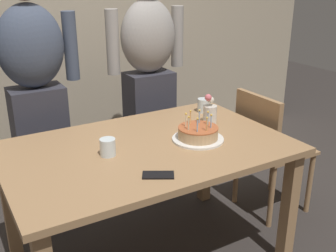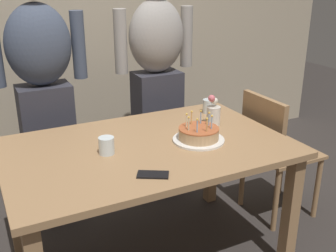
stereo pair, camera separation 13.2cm
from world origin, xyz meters
name	(u,v)px [view 2 (the right image)]	position (x,y,z in m)	size (l,w,h in m)	color
back_wall	(68,12)	(0.00, 1.55, 1.30)	(5.20, 0.10, 2.60)	tan
dining_table	(148,161)	(0.00, 0.00, 0.64)	(1.50, 0.96, 0.74)	#A37A51
birthday_cake	(199,135)	(0.27, -0.07, 0.78)	(0.28, 0.28, 0.16)	white
water_glass_near	(107,146)	(-0.23, -0.01, 0.78)	(0.08, 0.08, 0.09)	silver
water_glass_far	(209,106)	(0.58, 0.30, 0.78)	(0.08, 0.08, 0.09)	silver
cell_phone	(153,175)	(-0.12, -0.33, 0.74)	(0.14, 0.07, 0.01)	black
flower_vase	(213,113)	(0.48, 0.11, 0.82)	(0.08, 0.08, 0.19)	silver
person_man_bearded	(44,92)	(-0.38, 0.81, 0.87)	(0.61, 0.27, 1.66)	#33333D
person_woman_cardigan	(157,78)	(0.44, 0.81, 0.87)	(0.61, 0.27, 1.66)	#33333D
dining_chair	(272,147)	(0.94, 0.07, 0.52)	(0.42, 0.42, 0.87)	#A37A51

